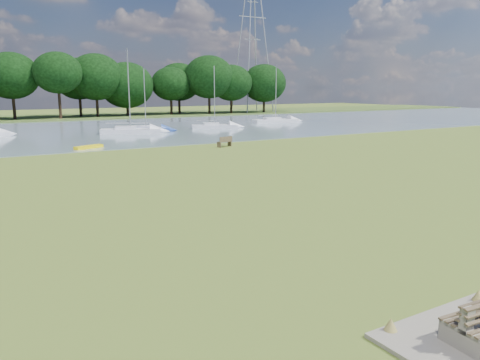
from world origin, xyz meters
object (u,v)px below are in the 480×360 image
riverbank_bench (225,142)px  pylon (253,17)px  sailboat_7 (275,119)px  kayak (89,147)px  sailboat_6 (145,128)px  sailboat_2 (130,129)px  sailboat_5 (214,125)px

riverbank_bench → pylon: pylon is taller
sailboat_7 → kayak: bearing=-141.6°
riverbank_bench → sailboat_6: (-1.40, 18.03, 0.01)m
pylon → sailboat_6: pylon is taller
riverbank_bench → sailboat_6: size_ratio=0.21×
riverbank_bench → sailboat_7: size_ratio=0.19×
sailboat_2 → sailboat_5: 12.23m
kayak → sailboat_7: (32.80, 17.62, 0.36)m
riverbank_bench → sailboat_2: (-3.75, 16.87, 0.09)m
pylon → riverbank_bench: bearing=-124.5°
pylon → sailboat_5: (-26.60, -32.68, -19.97)m
sailboat_2 → sailboat_7: (25.18, 5.70, -0.04)m
sailboat_6 → sailboat_2: bearing=-132.5°
sailboat_2 → sailboat_6: size_ratio=1.28×
sailboat_5 → sailboat_6: sailboat_5 is taller
sailboat_5 → sailboat_6: 9.80m
sailboat_6 → sailboat_7: (22.83, 4.53, 0.04)m
sailboat_5 → sailboat_6: size_ratio=1.07×
pylon → sailboat_7: bearing=-115.6°
sailboat_2 → sailboat_7: size_ratio=1.12×
pylon → sailboat_7: pylon is taller
pylon → sailboat_2: bearing=-138.7°
kayak → sailboat_7: bearing=3.8°
kayak → sailboat_5: 23.84m
pylon → sailboat_5: bearing=-129.1°
riverbank_bench → kayak: 12.40m
pylon → sailboat_5: pylon is taller
riverbank_bench → kayak: (-11.37, 4.95, -0.30)m
kayak → pylon: 68.39m
sailboat_6 → sailboat_7: bearing=32.3°
kayak → sailboat_7: sailboat_7 is taller
riverbank_bench → sailboat_7: 31.12m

